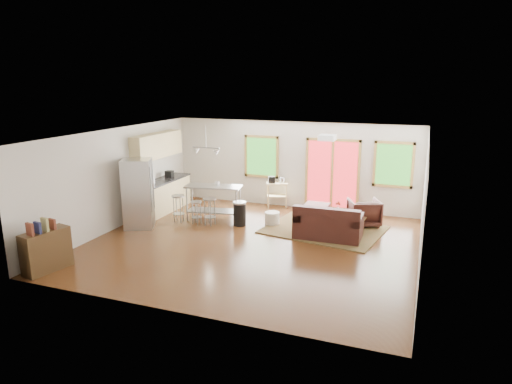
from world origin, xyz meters
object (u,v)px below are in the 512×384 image
(loveseat, at_px, (328,225))
(refrigerator, at_px, (138,194))
(coffee_table, at_px, (347,219))
(rug, at_px, (324,230))
(armchair, at_px, (364,211))
(kitchen_cart, at_px, (276,186))
(ottoman, at_px, (316,212))
(island, at_px, (213,196))

(loveseat, relative_size, refrigerator, 0.89)
(coffee_table, bearing_deg, rug, -163.99)
(coffee_table, height_order, armchair, armchair)
(loveseat, distance_m, kitchen_cart, 3.07)
(armchair, height_order, ottoman, armchair)
(ottoman, height_order, island, island)
(kitchen_cart, bearing_deg, island, -123.93)
(loveseat, distance_m, island, 3.34)
(ottoman, xyz_separation_m, kitchen_cart, (-1.45, 0.82, 0.44))
(loveseat, xyz_separation_m, island, (-3.29, 0.42, 0.33))
(ottoman, bearing_deg, rug, -65.00)
(loveseat, relative_size, coffee_table, 1.74)
(ottoman, bearing_deg, coffee_table, -35.91)
(rug, distance_m, island, 3.14)
(island, relative_size, kitchen_cart, 1.68)
(rug, relative_size, ottoman, 4.37)
(coffee_table, relative_size, island, 0.58)
(armchair, bearing_deg, island, -10.37)
(ottoman, height_order, refrigerator, refrigerator)
(coffee_table, relative_size, armchair, 1.17)
(refrigerator, bearing_deg, coffee_table, -8.13)
(armchair, xyz_separation_m, kitchen_cart, (-2.75, 0.91, 0.26))
(coffee_table, distance_m, refrigerator, 5.46)
(rug, height_order, loveseat, loveseat)
(rug, distance_m, refrigerator, 4.92)
(refrigerator, distance_m, island, 2.02)
(loveseat, xyz_separation_m, kitchen_cart, (-2.06, 2.25, 0.32))
(loveseat, xyz_separation_m, ottoman, (-0.62, 1.43, -0.12))
(refrigerator, bearing_deg, island, 13.85)
(rug, bearing_deg, armchair, 39.92)
(rug, height_order, kitchen_cart, kitchen_cart)
(coffee_table, xyz_separation_m, island, (-3.63, -0.32, 0.36))
(armchair, height_order, kitchen_cart, kitchen_cart)
(ottoman, distance_m, kitchen_cart, 1.72)
(armchair, height_order, refrigerator, refrigerator)
(armchair, bearing_deg, rug, 16.58)
(island, bearing_deg, rug, 2.93)
(rug, relative_size, armchair, 3.61)
(coffee_table, distance_m, armchair, 0.70)
(loveseat, height_order, refrigerator, refrigerator)
(rug, xyz_separation_m, armchair, (0.91, 0.76, 0.38))
(refrigerator, bearing_deg, loveseat, -15.27)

